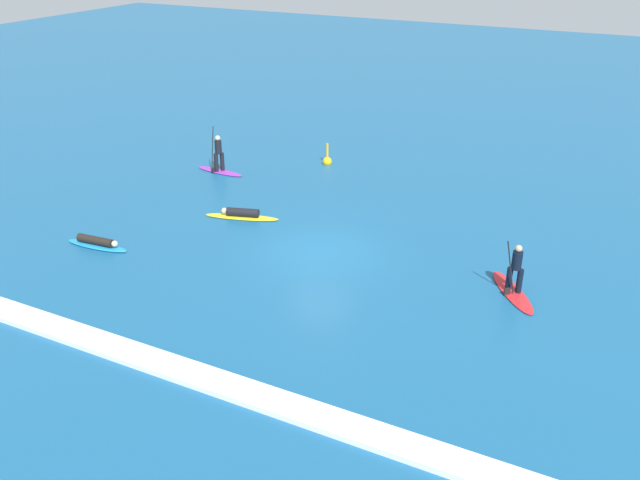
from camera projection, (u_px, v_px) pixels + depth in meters
ground_plane at (320, 252)px, 25.51m from camera, size 120.00×120.00×0.00m
surfer_on_purple_board at (219, 161)px, 33.20m from camera, size 2.71×0.86×2.36m
surfer_on_blue_board at (97, 243)px, 25.84m from camera, size 2.73×0.81×0.42m
surfer_on_red_board at (514, 280)px, 22.52m from camera, size 2.27×2.79×2.07m
surfer_on_yellow_board at (242, 214)px, 28.32m from camera, size 3.20×1.50×0.43m
marker_buoy at (327, 161)px, 34.48m from camera, size 0.48×0.48×1.19m
wave_crest at (183, 371)px, 18.71m from camera, size 21.41×0.90×0.18m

